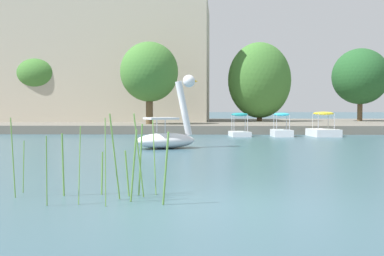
% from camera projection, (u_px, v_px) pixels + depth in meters
% --- Properties ---
extents(ground_plane, '(416.66, 416.66, 0.00)m').
position_uv_depth(ground_plane, '(220.00, 207.00, 8.07)').
color(ground_plane, '#385966').
extents(shore_bank_far, '(121.02, 22.03, 0.54)m').
position_uv_depth(shore_bank_far, '(209.00, 124.00, 41.35)').
color(shore_bank_far, '#6B665B').
rests_on(shore_bank_far, ground_plane).
extents(swan_boat, '(2.80, 2.20, 3.03)m').
position_uv_depth(swan_boat, '(168.00, 133.00, 19.82)').
color(swan_boat, white).
rests_on(swan_boat, ground_plane).
extents(pedal_boat_teal, '(1.27, 1.87, 1.38)m').
position_uv_depth(pedal_boat_teal, '(240.00, 129.00, 28.46)').
color(pedal_boat_teal, white).
rests_on(pedal_boat_teal, ground_plane).
extents(pedal_boat_cyan, '(1.11, 1.88, 1.39)m').
position_uv_depth(pedal_boat_cyan, '(282.00, 129.00, 28.33)').
color(pedal_boat_cyan, white).
rests_on(pedal_boat_cyan, ground_plane).
extents(pedal_boat_yellow, '(1.66, 2.39, 1.45)m').
position_uv_depth(pedal_boat_yellow, '(323.00, 129.00, 28.48)').
color(pedal_boat_yellow, white).
rests_on(pedal_boat_yellow, ground_plane).
extents(tree_sapling_by_fence, '(6.57, 6.58, 5.75)m').
position_uv_depth(tree_sapling_by_fence, '(42.00, 74.00, 40.62)').
color(tree_sapling_by_fence, '#4C3823').
rests_on(tree_sapling_by_fence, shore_bank_far).
extents(tree_broadleaf_left, '(5.46, 5.50, 5.74)m').
position_uv_depth(tree_broadleaf_left, '(149.00, 72.00, 33.83)').
color(tree_broadleaf_left, brown).
rests_on(tree_broadleaf_left, shore_bank_far).
extents(tree_broadleaf_behind_dock, '(5.98, 5.97, 6.27)m').
position_uv_depth(tree_broadleaf_behind_dock, '(360.00, 76.00, 41.91)').
color(tree_broadleaf_behind_dock, brown).
rests_on(tree_broadleaf_behind_dock, shore_bank_far).
extents(tree_willow_near_path, '(6.80, 6.26, 6.67)m').
position_uv_depth(tree_willow_near_path, '(260.00, 80.00, 40.98)').
color(tree_willow_near_path, '#4C3823').
rests_on(tree_willow_near_path, shore_bank_far).
extents(parked_van, '(5.01, 2.24, 1.99)m').
position_uv_depth(parked_van, '(161.00, 109.00, 41.65)').
color(parked_van, '#1E232D').
rests_on(parked_van, shore_bank_far).
extents(apartment_block, '(19.15, 10.41, 10.20)m').
position_uv_depth(apartment_block, '(103.00, 64.00, 43.41)').
color(apartment_block, '#B2A893').
rests_on(apartment_block, shore_bank_far).
extents(reed_clump_foreground, '(2.97, 1.46, 1.55)m').
position_uv_depth(reed_clump_foreground, '(111.00, 164.00, 8.72)').
color(reed_clump_foreground, '#669942').
rests_on(reed_clump_foreground, ground_plane).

